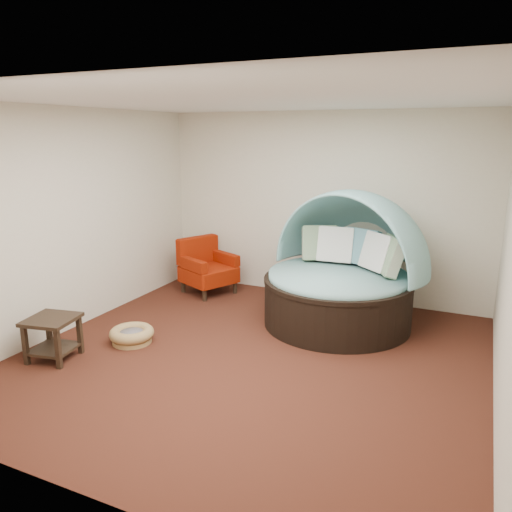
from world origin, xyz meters
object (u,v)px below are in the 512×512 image
at_px(pet_basket, 132,335).
at_px(red_armchair, 207,268).
at_px(side_table, 53,332).
at_px(canopy_daybed, 344,263).

xyz_separation_m(pet_basket, red_armchair, (-0.18, 2.12, 0.30)).
relative_size(pet_basket, side_table, 0.93).
bearing_deg(red_armchair, pet_basket, -60.88).
distance_m(canopy_daybed, red_armchair, 2.38).
xyz_separation_m(pet_basket, side_table, (-0.50, -0.73, 0.22)).
distance_m(pet_basket, red_armchair, 2.14).
bearing_deg(canopy_daybed, side_table, -118.38).
height_order(red_armchair, side_table, red_armchair).
bearing_deg(red_armchair, side_table, -72.26).
height_order(canopy_daybed, pet_basket, canopy_daybed).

